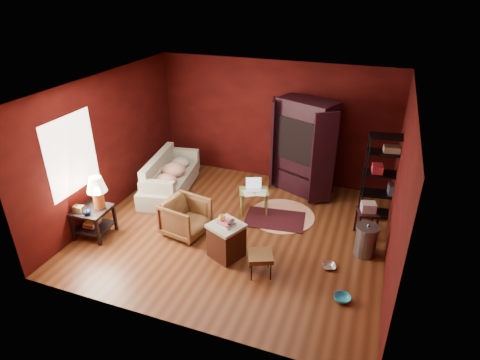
% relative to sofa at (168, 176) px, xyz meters
% --- Properties ---
extents(room, '(5.54, 5.04, 2.84)m').
position_rel_sofa_xyz_m(room, '(1.95, -0.96, 1.00)').
color(room, brown).
rests_on(room, ground).
extents(sofa, '(1.00, 2.15, 0.81)m').
position_rel_sofa_xyz_m(sofa, '(0.00, 0.00, 0.00)').
color(sofa, '#A7AA93').
rests_on(sofa, ground).
extents(armchair, '(0.82, 0.86, 0.77)m').
position_rel_sofa_xyz_m(armchair, '(1.12, -1.36, -0.02)').
color(armchair, black).
rests_on(armchair, ground).
extents(pet_bowl_steel, '(0.24, 0.14, 0.23)m').
position_rel_sofa_xyz_m(pet_bowl_steel, '(3.85, -1.46, -0.29)').
color(pet_bowl_steel, silver).
rests_on(pet_bowl_steel, ground).
extents(pet_bowl_turquoise, '(0.27, 0.15, 0.26)m').
position_rel_sofa_xyz_m(pet_bowl_turquoise, '(4.17, -2.16, -0.28)').
color(pet_bowl_turquoise, '#29A0C3').
rests_on(pet_bowl_turquoise, ground).
extents(vase, '(0.16, 0.16, 0.14)m').
position_rel_sofa_xyz_m(vase, '(-0.41, -2.19, 0.24)').
color(vase, '#0B1239').
rests_on(vase, side_table).
extents(mug, '(0.13, 0.12, 0.11)m').
position_rel_sofa_xyz_m(mug, '(2.02, -1.74, 0.37)').
color(mug, '#EEE774').
rests_on(mug, hamper).
extents(side_table, '(0.64, 0.64, 1.20)m').
position_rel_sofa_xyz_m(side_table, '(-0.41, -1.95, 0.32)').
color(side_table, black).
rests_on(side_table, ground).
extents(sofa_cushions, '(1.03, 1.97, 0.79)m').
position_rel_sofa_xyz_m(sofa_cushions, '(0.03, 0.00, -0.02)').
color(sofa_cushions, '#A7AA93').
rests_on(sofa_cushions, sofa).
extents(hamper, '(0.70, 0.70, 0.74)m').
position_rel_sofa_xyz_m(hamper, '(2.10, -1.74, -0.07)').
color(hamper, '#461F10').
rests_on(hamper, ground).
extents(footstool, '(0.51, 0.51, 0.40)m').
position_rel_sofa_xyz_m(footstool, '(2.80, -2.00, -0.06)').
color(footstool, black).
rests_on(footstool, ground).
extents(rug_round, '(1.70, 1.70, 0.01)m').
position_rel_sofa_xyz_m(rug_round, '(2.68, -0.13, -0.40)').
color(rug_round, '#F3E8CA').
rests_on(rug_round, ground).
extents(rug_oriental, '(1.27, 0.94, 0.01)m').
position_rel_sofa_xyz_m(rug_oriental, '(2.59, -0.33, -0.39)').
color(rug_oriental, '#48131A').
rests_on(rug_oriental, ground).
extents(laptop_desk, '(0.70, 0.62, 0.73)m').
position_rel_sofa_xyz_m(laptop_desk, '(2.08, -0.18, 0.05)').
color(laptop_desk, olive).
rests_on(laptop_desk, ground).
extents(tv_armoire, '(1.54, 1.26, 2.12)m').
position_rel_sofa_xyz_m(tv_armoire, '(2.80, 1.11, 0.70)').
color(tv_armoire, black).
rests_on(tv_armoire, ground).
extents(wire_shelving, '(0.91, 0.50, 1.77)m').
position_rel_sofa_xyz_m(wire_shelving, '(4.58, 0.51, 0.57)').
color(wire_shelving, black).
rests_on(wire_shelving, ground).
extents(small_stand, '(0.45, 0.45, 0.72)m').
position_rel_sofa_xyz_m(small_stand, '(4.33, -0.28, 0.13)').
color(small_stand, black).
rests_on(small_stand, ground).
extents(trash_can, '(0.40, 0.40, 0.63)m').
position_rel_sofa_xyz_m(trash_can, '(4.37, -0.87, -0.11)').
color(trash_can, gray).
rests_on(trash_can, ground).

